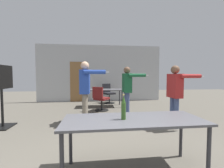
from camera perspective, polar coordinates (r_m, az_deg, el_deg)
name	(u,v)px	position (r m, az deg, el deg)	size (l,w,h in m)	color
back_wall	(100,74)	(7.92, -4.66, 4.00)	(6.43, 0.12, 2.93)	#B2B5B7
conference_table_near	(133,124)	(2.13, 8.08, -14.76)	(1.89, 0.72, 0.75)	#4C4C51
conference_table_far	(103,91)	(6.49, -3.27, -2.72)	(1.64, 0.74, 0.75)	#4C4C51
tv_screen	(1,89)	(4.75, -36.53, -1.60)	(0.44, 1.02, 1.61)	black
person_center_tall	(85,86)	(4.26, -10.06, -0.84)	(0.79, 0.70, 1.73)	slate
person_near_casual	(127,87)	(4.97, 5.84, -0.98)	(0.75, 0.65, 1.63)	#3D4C75
person_far_watching	(175,90)	(4.16, 22.93, -2.17)	(0.76, 0.59, 1.60)	#3D4C75
office_chair_far_left	(108,94)	(7.33, -1.37, -3.82)	(0.63, 0.67, 0.94)	black
office_chair_mid_tucked	(101,100)	(5.70, -4.40, -5.96)	(0.67, 0.68, 0.92)	black
beer_bottle	(124,108)	(2.03, 4.43, -9.01)	(0.06, 0.06, 0.33)	#2D511E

